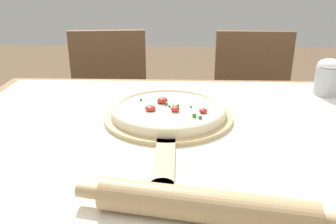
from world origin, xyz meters
TOP-DOWN VIEW (x-y plane):
  - dining_table at (0.00, 0.00)m, footprint 1.32×0.99m
  - towel_cloth at (0.00, 0.00)m, footprint 1.24×0.91m
  - pizza_peel at (-0.04, 0.07)m, footprint 0.36×0.56m
  - pizza at (-0.04, 0.09)m, footprint 0.32×0.32m
  - rolling_pin at (0.04, -0.35)m, footprint 0.45×0.12m
  - chair_left at (-0.36, 0.83)m, footprint 0.44×0.44m
  - chair_right at (0.36, 0.83)m, footprint 0.41×0.41m
  - flour_cup at (0.49, 0.32)m, footprint 0.08×0.08m

SIDE VIEW (x-z plane):
  - chair_left at x=-0.36m, z-range 0.07..0.95m
  - chair_right at x=0.36m, z-range 0.07..0.95m
  - dining_table at x=0.00m, z-range 0.28..1.04m
  - towel_cloth at x=0.00m, z-range 0.76..0.77m
  - pizza_peel at x=-0.04m, z-range 0.77..0.78m
  - pizza at x=-0.04m, z-range 0.77..0.81m
  - rolling_pin at x=0.04m, z-range 0.77..0.82m
  - flour_cup at x=0.49m, z-range 0.77..0.89m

